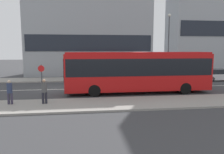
# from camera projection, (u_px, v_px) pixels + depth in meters

# --- Properties ---
(ground_plane) EXTENTS (120.00, 120.00, 0.00)m
(ground_plane) POSITION_uv_depth(u_px,v_px,m) (55.00, 89.00, 20.32)
(ground_plane) COLOR #3A3A3D
(sidewalk_near) EXTENTS (44.00, 3.50, 0.13)m
(sidewalk_near) POSITION_uv_depth(u_px,v_px,m) (43.00, 106.00, 14.17)
(sidewalk_near) COLOR gray
(sidewalk_near) RESTS_ON ground_plane
(sidewalk_far) EXTENTS (44.00, 3.50, 0.13)m
(sidewalk_far) POSITION_uv_depth(u_px,v_px,m) (62.00, 80.00, 26.46)
(sidewalk_far) COLOR gray
(sidewalk_far) RESTS_ON ground_plane
(lane_centerline) EXTENTS (41.80, 0.16, 0.01)m
(lane_centerline) POSITION_uv_depth(u_px,v_px,m) (55.00, 89.00, 20.32)
(lane_centerline) COLOR silver
(lane_centerline) RESTS_ON ground_plane
(apartment_block_left_tower) EXTENTS (17.70, 6.52, 16.53)m
(apartment_block_left_tower) POSITION_uv_depth(u_px,v_px,m) (89.00, 18.00, 32.24)
(apartment_block_left_tower) COLOR #9EA3A8
(apartment_block_left_tower) RESTS_ON ground_plane
(city_bus) EXTENTS (12.24, 2.50, 3.49)m
(city_bus) POSITION_uv_depth(u_px,v_px,m) (138.00, 70.00, 18.56)
(city_bus) COLOR red
(city_bus) RESTS_ON ground_plane
(parked_car_0) EXTENTS (3.90, 1.78, 1.43)m
(parked_car_0) POSITION_uv_depth(u_px,v_px,m) (183.00, 76.00, 25.20)
(parked_car_0) COLOR silver
(parked_car_0) RESTS_ON ground_plane
(parked_car_1) EXTENTS (4.14, 1.86, 1.36)m
(parked_car_1) POSITION_uv_depth(u_px,v_px,m) (218.00, 75.00, 26.09)
(parked_car_1) COLOR silver
(parked_car_1) RESTS_ON ground_plane
(pedestrian_near_stop) EXTENTS (0.35, 0.34, 1.61)m
(pedestrian_near_stop) POSITION_uv_depth(u_px,v_px,m) (10.00, 91.00, 14.30)
(pedestrian_near_stop) COLOR #383347
(pedestrian_near_stop) RESTS_ON sidewalk_near
(pedestrian_down_pavement) EXTENTS (0.34, 0.34, 1.65)m
(pedestrian_down_pavement) POSITION_uv_depth(u_px,v_px,m) (44.00, 90.00, 14.44)
(pedestrian_down_pavement) COLOR #23232D
(pedestrian_down_pavement) RESTS_ON sidewalk_near
(bus_stop_sign) EXTENTS (0.44, 0.12, 2.54)m
(bus_stop_sign) POSITION_uv_depth(u_px,v_px,m) (42.00, 80.00, 15.23)
(bus_stop_sign) COLOR #4C4C51
(bus_stop_sign) RESTS_ON sidewalk_near
(street_lamp) EXTENTS (0.36, 0.36, 7.85)m
(street_lamp) POSITION_uv_depth(u_px,v_px,m) (169.00, 40.00, 26.80)
(street_lamp) COLOR #4C4C51
(street_lamp) RESTS_ON sidewalk_far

